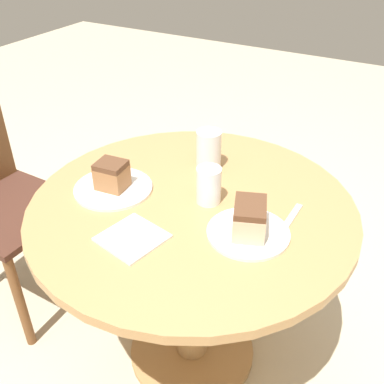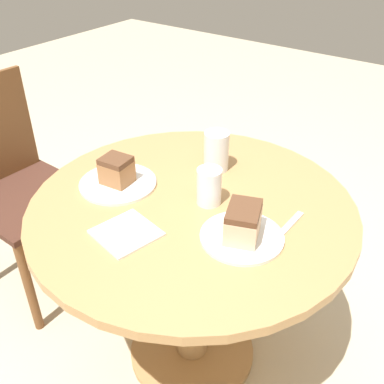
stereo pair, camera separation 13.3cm
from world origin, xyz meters
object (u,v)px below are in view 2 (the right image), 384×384
(plate_near, at_px, (242,237))
(cake_slice_near, at_px, (243,222))
(glass_water, at_px, (209,189))
(plate_far, at_px, (118,183))
(glass_lemonade, at_px, (216,153))
(cake_slice_far, at_px, (117,170))
(chair, at_px, (17,187))

(plate_near, distance_m, cake_slice_near, 0.05)
(plate_near, xyz_separation_m, glass_water, (0.09, 0.17, 0.04))
(plate_far, bearing_deg, plate_near, -89.78)
(plate_far, relative_size, glass_lemonade, 1.84)
(plate_far, bearing_deg, cake_slice_far, 0.00)
(cake_slice_near, distance_m, glass_water, 0.19)
(plate_near, distance_m, cake_slice_far, 0.46)
(cake_slice_near, distance_m, glass_lemonade, 0.38)
(cake_slice_far, xyz_separation_m, glass_water, (0.09, -0.29, -0.00))
(glass_water, bearing_deg, cake_slice_far, 107.25)
(glass_lemonade, distance_m, glass_water, 0.20)
(plate_near, height_order, cake_slice_far, cake_slice_far)
(glass_lemonade, height_order, glass_water, glass_lemonade)
(cake_slice_near, bearing_deg, plate_far, 90.22)
(cake_slice_far, relative_size, glass_lemonade, 0.73)
(cake_slice_far, xyz_separation_m, glass_lemonade, (0.27, -0.20, 0.01))
(plate_near, bearing_deg, cake_slice_far, 90.22)
(chair, height_order, plate_near, chair)
(plate_near, xyz_separation_m, glass_lemonade, (0.27, 0.26, 0.05))
(plate_near, relative_size, glass_lemonade, 1.71)
(plate_far, relative_size, cake_slice_near, 1.75)
(chair, distance_m, plate_near, 1.07)
(plate_near, relative_size, cake_slice_near, 1.62)
(plate_far, height_order, cake_slice_near, cake_slice_near)
(chair, height_order, glass_lemonade, chair)
(plate_far, distance_m, glass_lemonade, 0.34)
(cake_slice_far, bearing_deg, cake_slice_near, -89.78)
(cake_slice_far, bearing_deg, plate_near, -89.78)
(plate_far, height_order, cake_slice_far, cake_slice_far)
(chair, height_order, cake_slice_far, chair)
(glass_lemonade, bearing_deg, plate_near, -135.57)
(plate_near, distance_m, plate_far, 0.46)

